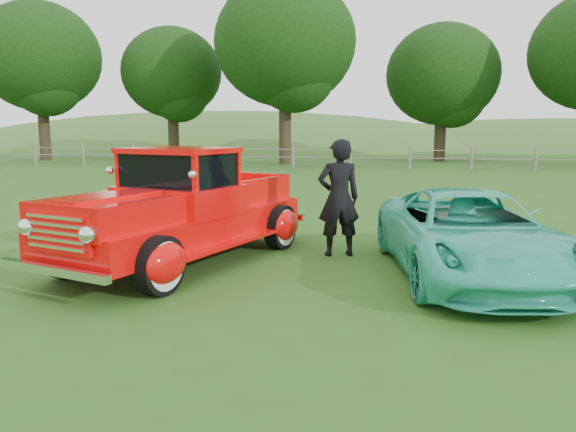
% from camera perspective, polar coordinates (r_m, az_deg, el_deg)
% --- Properties ---
extents(ground, '(140.00, 140.00, 0.00)m').
position_cam_1_polar(ground, '(7.71, -5.58, -6.71)').
color(ground, '#2C5316').
rests_on(ground, ground).
extents(distant_hills, '(116.00, 60.00, 18.00)m').
position_cam_1_polar(distant_hills, '(67.20, 5.10, 3.28)').
color(distant_hills, '#376224').
rests_on(distant_hills, ground).
extents(fence_line, '(48.00, 0.12, 1.20)m').
position_cam_1_polar(fence_line, '(29.24, 6.37, 6.03)').
color(fence_line, slate).
rests_on(fence_line, ground).
extents(tree_far_west, '(7.60, 7.60, 9.93)m').
position_cam_1_polar(tree_far_west, '(40.05, -23.93, 14.54)').
color(tree_far_west, black).
rests_on(tree_far_west, ground).
extents(tree_mid_west, '(6.40, 6.40, 8.46)m').
position_cam_1_polar(tree_mid_west, '(38.00, -11.73, 14.03)').
color(tree_mid_west, black).
rests_on(tree_mid_west, ground).
extents(tree_near_west, '(8.00, 8.00, 10.42)m').
position_cam_1_polar(tree_near_west, '(33.04, -0.31, 17.19)').
color(tree_near_west, black).
rests_on(tree_near_west, ground).
extents(tree_near_east, '(6.80, 6.80, 8.33)m').
position_cam_1_polar(tree_near_east, '(36.39, 15.43, 13.66)').
color(tree_near_east, black).
rests_on(tree_near_east, ground).
extents(red_pickup, '(3.29, 5.28, 1.78)m').
position_cam_1_polar(red_pickup, '(8.77, -10.63, 0.42)').
color(red_pickup, black).
rests_on(red_pickup, ground).
extents(teal_sedan, '(2.69, 4.63, 1.21)m').
position_cam_1_polar(teal_sedan, '(8.20, 17.88, -1.81)').
color(teal_sedan, '#31C6A2').
rests_on(teal_sedan, ground).
extents(man, '(0.80, 0.65, 1.90)m').
position_cam_1_polar(man, '(9.12, 5.17, 1.84)').
color(man, black).
rests_on(man, ground).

